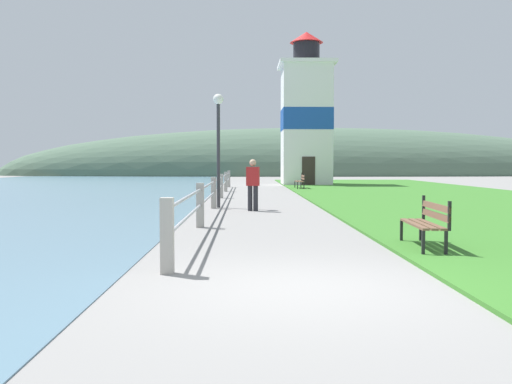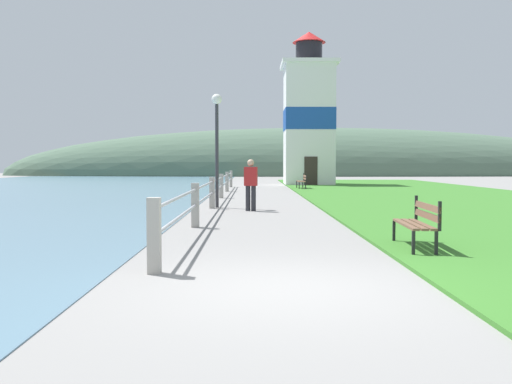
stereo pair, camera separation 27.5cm
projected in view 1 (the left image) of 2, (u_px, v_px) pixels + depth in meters
ground_plane at (301, 289)px, 7.09m from camera, size 160.00×160.00×0.00m
grass_verge at (443, 198)px, 24.80m from camera, size 12.00×52.82×0.06m
seawall_railing at (218, 187)px, 22.47m from camera, size 0.18×29.11×1.08m
park_bench_near at (427, 220)px, 10.19m from camera, size 0.57×1.74×0.94m
park_bench_midway at (301, 180)px, 33.87m from camera, size 0.48×1.84×0.94m
lighthouse at (306, 118)px, 40.54m from camera, size 3.93×3.93×10.82m
person_strolling at (253, 183)px, 18.52m from camera, size 0.44×0.29×1.68m
lamp_post at (218, 129)px, 19.82m from camera, size 0.36×0.36×3.96m
distant_hillside at (314, 175)px, 72.35m from camera, size 80.00×16.00×12.00m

